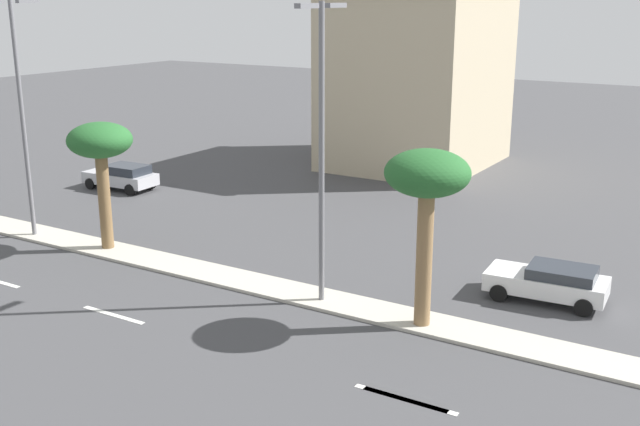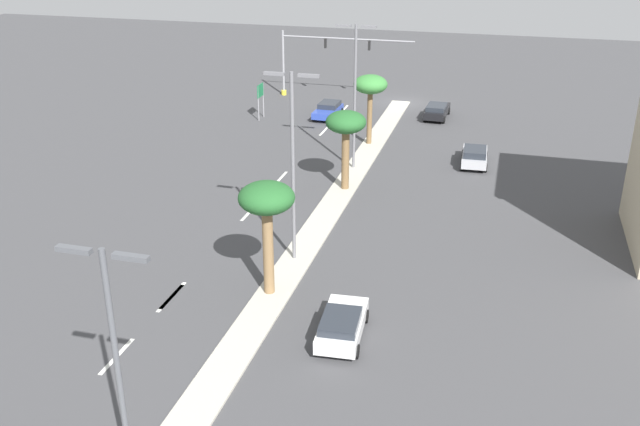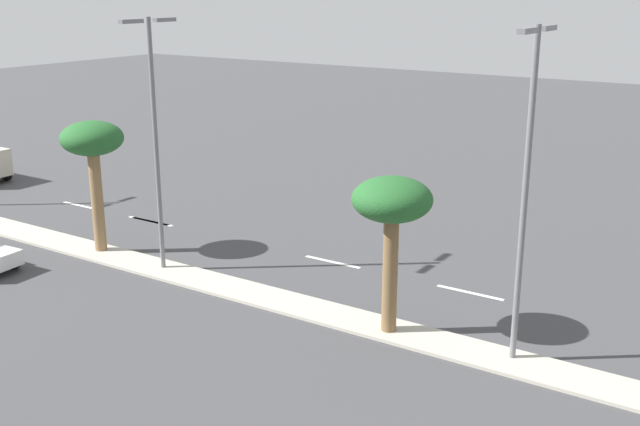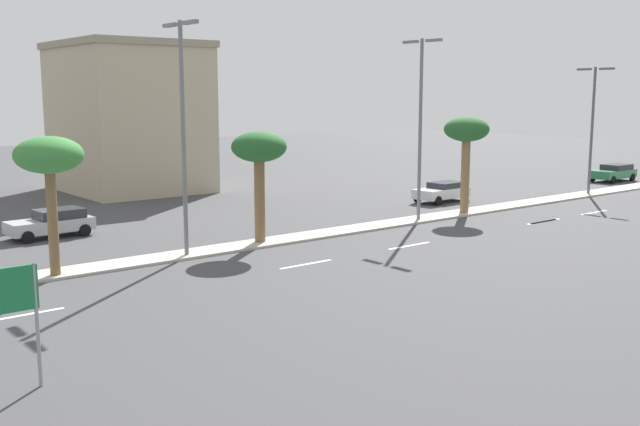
{
  "view_description": "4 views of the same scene",
  "coord_description": "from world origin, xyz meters",
  "px_view_note": "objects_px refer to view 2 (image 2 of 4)",
  "views": [
    {
      "loc": [
        22.2,
        49.16,
        10.64
      ],
      "look_at": [
        -3.49,
        33.48,
        2.15
      ],
      "focal_mm": 43.07,
      "sensor_mm": 36.0,
      "label": 1
    },
    {
      "loc": [
        -10.58,
        69.49,
        18.16
      ],
      "look_at": [
        -1.09,
        34.84,
        2.58
      ],
      "focal_mm": 39.95,
      "sensor_mm": 36.0,
      "label": 2
    },
    {
      "loc": [
        -21.95,
        13.27,
        11.62
      ],
      "look_at": [
        1.51,
        28.64,
        3.34
      ],
      "focal_mm": 43.04,
      "sensor_mm": 36.0,
      "label": 3
    },
    {
      "loc": [
        30.19,
        4.33,
        7.47
      ],
      "look_at": [
        1.73,
        27.07,
        1.56
      ],
      "focal_mm": 41.65,
      "sensor_mm": 36.0,
      "label": 4
    }
  ],
  "objects_px": {
    "palm_tree_far": "(346,126)",
    "street_lamp_mid": "(355,87)",
    "palm_tree_right": "(370,86)",
    "palm_tree_rear": "(267,203)",
    "sedan_blue_center": "(328,110)",
    "directional_road_sign": "(261,94)",
    "traffic_signal_gantry": "(313,57)",
    "sedan_silver_inboard": "(475,156)",
    "sedan_black_rear": "(437,110)",
    "street_lamp_inboard": "(293,154)",
    "sedan_white_trailing": "(342,324)",
    "street_lamp_near": "(117,361)"
  },
  "relations": [
    {
      "from": "street_lamp_mid",
      "to": "sedan_blue_center",
      "type": "relative_size",
      "value": 2.46
    },
    {
      "from": "traffic_signal_gantry",
      "to": "directional_road_sign",
      "type": "relative_size",
      "value": 4.22
    },
    {
      "from": "palm_tree_far",
      "to": "sedan_white_trailing",
      "type": "distance_m",
      "value": 18.89
    },
    {
      "from": "palm_tree_rear",
      "to": "sedan_white_trailing",
      "type": "height_order",
      "value": "palm_tree_rear"
    },
    {
      "from": "palm_tree_far",
      "to": "street_lamp_mid",
      "type": "xyz_separation_m",
      "value": [
        0.39,
        -4.33,
        1.61
      ]
    },
    {
      "from": "palm_tree_right",
      "to": "sedan_blue_center",
      "type": "bearing_deg",
      "value": -52.76
    },
    {
      "from": "sedan_silver_inboard",
      "to": "sedan_blue_center",
      "type": "distance_m",
      "value": 17.16
    },
    {
      "from": "sedan_black_rear",
      "to": "traffic_signal_gantry",
      "type": "bearing_deg",
      "value": -19.71
    },
    {
      "from": "directional_road_sign",
      "to": "palm_tree_far",
      "type": "xyz_separation_m",
      "value": [
        -11.62,
        15.34,
        2.29
      ]
    },
    {
      "from": "palm_tree_right",
      "to": "sedan_white_trailing",
      "type": "xyz_separation_m",
      "value": [
        -4.63,
        28.41,
        -4.11
      ]
    },
    {
      "from": "street_lamp_mid",
      "to": "palm_tree_rear",
      "type": "bearing_deg",
      "value": 90.13
    },
    {
      "from": "directional_road_sign",
      "to": "palm_tree_right",
      "type": "relative_size",
      "value": 0.57
    },
    {
      "from": "street_lamp_inboard",
      "to": "sedan_silver_inboard",
      "type": "relative_size",
      "value": 2.39
    },
    {
      "from": "palm_tree_right",
      "to": "sedan_black_rear",
      "type": "relative_size",
      "value": 1.23
    },
    {
      "from": "palm_tree_rear",
      "to": "sedan_blue_center",
      "type": "relative_size",
      "value": 1.39
    },
    {
      "from": "traffic_signal_gantry",
      "to": "street_lamp_mid",
      "type": "distance_m",
      "value": 22.09
    },
    {
      "from": "palm_tree_right",
      "to": "street_lamp_mid",
      "type": "relative_size",
      "value": 0.54
    },
    {
      "from": "traffic_signal_gantry",
      "to": "street_lamp_inboard",
      "type": "height_order",
      "value": "street_lamp_inboard"
    },
    {
      "from": "sedan_black_rear",
      "to": "palm_tree_right",
      "type": "bearing_deg",
      "value": 64.46
    },
    {
      "from": "sedan_white_trailing",
      "to": "sedan_black_rear",
      "type": "bearing_deg",
      "value": -89.74
    },
    {
      "from": "sedan_white_trailing",
      "to": "sedan_blue_center",
      "type": "distance_m",
      "value": 36.74
    },
    {
      "from": "sedan_silver_inboard",
      "to": "sedan_blue_center",
      "type": "bearing_deg",
      "value": -35.13
    },
    {
      "from": "traffic_signal_gantry",
      "to": "palm_tree_right",
      "type": "bearing_deg",
      "value": 121.9
    },
    {
      "from": "palm_tree_rear",
      "to": "traffic_signal_gantry",
      "type": "bearing_deg",
      "value": -77.33
    },
    {
      "from": "directional_road_sign",
      "to": "palm_tree_rear",
      "type": "bearing_deg",
      "value": 110.38
    },
    {
      "from": "sedan_silver_inboard",
      "to": "sedan_black_rear",
      "type": "bearing_deg",
      "value": -70.75
    },
    {
      "from": "traffic_signal_gantry",
      "to": "palm_tree_right",
      "type": "relative_size",
      "value": 2.41
    },
    {
      "from": "street_lamp_inboard",
      "to": "sedan_black_rear",
      "type": "distance_m",
      "value": 31.55
    },
    {
      "from": "palm_tree_right",
      "to": "street_lamp_near",
      "type": "bearing_deg",
      "value": 90.42
    },
    {
      "from": "palm_tree_far",
      "to": "sedan_black_rear",
      "type": "xyz_separation_m",
      "value": [
        -4.0,
        -19.73,
        -3.85
      ]
    },
    {
      "from": "palm_tree_rear",
      "to": "street_lamp_mid",
      "type": "bearing_deg",
      "value": -89.87
    },
    {
      "from": "palm_tree_right",
      "to": "sedan_silver_inboard",
      "type": "distance_m",
      "value": 10.07
    },
    {
      "from": "palm_tree_rear",
      "to": "street_lamp_inboard",
      "type": "xyz_separation_m",
      "value": [
        -0.09,
        -3.98,
        1.19
      ]
    },
    {
      "from": "street_lamp_near",
      "to": "sedan_white_trailing",
      "type": "xyz_separation_m",
      "value": [
        -4.34,
        -11.14,
        -4.81
      ]
    },
    {
      "from": "street_lamp_mid",
      "to": "street_lamp_near",
      "type": "height_order",
      "value": "street_lamp_mid"
    },
    {
      "from": "palm_tree_far",
      "to": "street_lamp_inboard",
      "type": "xyz_separation_m",
      "value": [
        0.25,
        11.05,
        1.56
      ]
    },
    {
      "from": "directional_road_sign",
      "to": "street_lamp_mid",
      "type": "distance_m",
      "value": 16.2
    },
    {
      "from": "street_lamp_mid",
      "to": "sedan_black_rear",
      "type": "bearing_deg",
      "value": -105.89
    },
    {
      "from": "directional_road_sign",
      "to": "sedan_silver_inboard",
      "type": "height_order",
      "value": "directional_road_sign"
    },
    {
      "from": "street_lamp_inboard",
      "to": "sedan_white_trailing",
      "type": "bearing_deg",
      "value": 122.41
    },
    {
      "from": "directional_road_sign",
      "to": "sedan_silver_inboard",
      "type": "bearing_deg",
      "value": 158.48
    },
    {
      "from": "sedan_blue_center",
      "to": "directional_road_sign",
      "type": "bearing_deg",
      "value": 19.1
    },
    {
      "from": "palm_tree_rear",
      "to": "street_lamp_near",
      "type": "distance_m",
      "value": 14.14
    },
    {
      "from": "traffic_signal_gantry",
      "to": "sedan_silver_inboard",
      "type": "relative_size",
      "value": 3.14
    },
    {
      "from": "palm_tree_far",
      "to": "sedan_black_rear",
      "type": "relative_size",
      "value": 1.2
    },
    {
      "from": "directional_road_sign",
      "to": "palm_tree_rear",
      "type": "height_order",
      "value": "palm_tree_rear"
    },
    {
      "from": "street_lamp_mid",
      "to": "traffic_signal_gantry",
      "type": "bearing_deg",
      "value": -66.3
    },
    {
      "from": "street_lamp_near",
      "to": "sedan_white_trailing",
      "type": "height_order",
      "value": "street_lamp_near"
    },
    {
      "from": "directional_road_sign",
      "to": "palm_tree_rear",
      "type": "relative_size",
      "value": 0.55
    },
    {
      "from": "palm_tree_right",
      "to": "palm_tree_rear",
      "type": "xyz_separation_m",
      "value": [
        -0.12,
        25.42,
        0.13
      ]
    }
  ]
}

